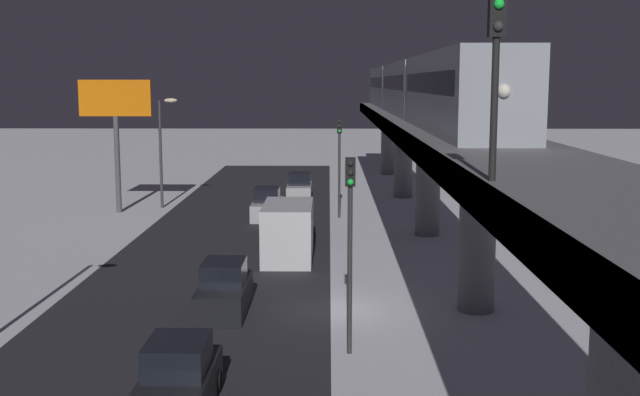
% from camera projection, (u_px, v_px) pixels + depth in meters
% --- Properties ---
extents(ground_plane, '(240.00, 240.00, 0.00)m').
position_uv_depth(ground_plane, '(326.00, 310.00, 30.58)').
color(ground_plane, white).
extents(avenue_asphalt, '(11.00, 106.29, 0.01)m').
position_uv_depth(avenue_asphalt, '(189.00, 309.00, 30.64)').
color(avenue_asphalt, '#28282D').
rests_on(avenue_asphalt, ground_plane).
extents(elevated_railway, '(5.00, 106.29, 6.60)m').
position_uv_depth(elevated_railway, '(477.00, 164.00, 29.68)').
color(elevated_railway, slate).
rests_on(elevated_railway, ground_plane).
extents(subway_train, '(2.94, 55.47, 3.40)m').
position_uv_depth(subway_train, '(413.00, 88.00, 52.90)').
color(subway_train, '#999EA8').
rests_on(subway_train, elevated_railway).
extents(rail_signal, '(0.36, 0.41, 4.00)m').
position_uv_depth(rail_signal, '(496.00, 55.00, 16.88)').
color(rail_signal, black).
rests_on(rail_signal, elevated_railway).
extents(sedan_black, '(1.91, 4.37, 1.97)m').
position_uv_depth(sedan_black, '(178.00, 383.00, 21.09)').
color(sedan_black, black).
rests_on(sedan_black, ground_plane).
extents(sedan_silver_2, '(1.80, 4.44, 1.97)m').
position_uv_depth(sedan_silver_2, '(299.00, 188.00, 59.63)').
color(sedan_silver_2, '#B2B2B7').
rests_on(sedan_silver_2, ground_plane).
extents(sedan_silver_3, '(1.80, 4.76, 1.97)m').
position_uv_depth(sedan_silver_3, '(267.00, 205.00, 51.27)').
color(sedan_silver_3, '#B2B2B7').
rests_on(sedan_silver_3, ground_plane).
extents(sedan_black_2, '(1.80, 4.48, 1.97)m').
position_uv_depth(sedan_black_2, '(224.00, 291.00, 30.31)').
color(sedan_black_2, black).
rests_on(sedan_black_2, ground_plane).
extents(box_truck, '(2.40, 7.40, 2.80)m').
position_uv_depth(box_truck, '(289.00, 229.00, 40.05)').
color(box_truck, '#2D6038').
rests_on(box_truck, ground_plane).
extents(traffic_light_near, '(0.32, 0.44, 6.40)m').
position_uv_depth(traffic_light_near, '(350.00, 227.00, 25.05)').
color(traffic_light_near, '#2D2D2D').
rests_on(traffic_light_near, ground_plane).
extents(traffic_light_mid, '(0.32, 0.44, 6.40)m').
position_uv_depth(traffic_light_mid, '(339.00, 153.00, 50.75)').
color(traffic_light_mid, '#2D2D2D').
rests_on(traffic_light_mid, ground_plane).
extents(commercial_billboard, '(4.80, 0.36, 8.90)m').
position_uv_depth(commercial_billboard, '(116.00, 111.00, 52.47)').
color(commercial_billboard, '#4C4C51').
rests_on(commercial_billboard, ground_plane).
extents(street_lamp_far, '(1.35, 0.44, 7.65)m').
position_uv_depth(street_lamp_far, '(163.00, 139.00, 54.73)').
color(street_lamp_far, '#38383D').
rests_on(street_lamp_far, ground_plane).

